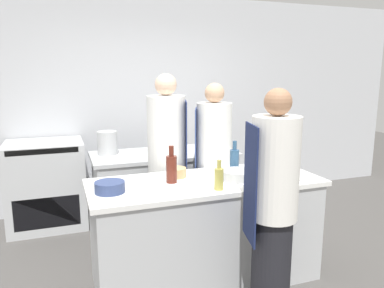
{
  "coord_description": "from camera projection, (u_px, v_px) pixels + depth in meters",
  "views": [
    {
      "loc": [
        -1.14,
        -2.85,
        1.82
      ],
      "look_at": [
        0.0,
        0.35,
        1.16
      ],
      "focal_mm": 35.0,
      "sensor_mm": 36.0,
      "label": 1
    }
  ],
  "objects": [
    {
      "name": "ground_plane",
      "position": [
        205.0,
        277.0,
        3.36
      ],
      "size": [
        16.0,
        16.0,
        0.0
      ],
      "primitive_type": "plane",
      "color": "#4C4947"
    },
    {
      "name": "wall_back",
      "position": [
        148.0,
        103.0,
        5.06
      ],
      "size": [
        8.0,
        0.06,
        2.8
      ],
      "color": "silver",
      "rests_on": "ground_plane"
    },
    {
      "name": "prep_counter",
      "position": [
        205.0,
        230.0,
        3.27
      ],
      "size": [
        1.98,
        0.78,
        0.91
      ],
      "color": "#B7BABC",
      "rests_on": "ground_plane"
    },
    {
      "name": "pass_counter",
      "position": [
        165.0,
        190.0,
        4.35
      ],
      "size": [
        1.63,
        0.73,
        0.91
      ],
      "color": "#B7BABC",
      "rests_on": "ground_plane"
    },
    {
      "name": "oven_range",
      "position": [
        47.0,
        184.0,
        4.41
      ],
      "size": [
        0.87,
        0.71,
        1.01
      ],
      "color": "#B7BABC",
      "rests_on": "ground_plane"
    },
    {
      "name": "chef_at_prep_near",
      "position": [
        273.0,
        208.0,
        2.67
      ],
      "size": [
        0.38,
        0.37,
        1.71
      ],
      "rotation": [
        0.0,
        0.0,
        1.33
      ],
      "color": "black",
      "rests_on": "ground_plane"
    },
    {
      "name": "chef_at_stove",
      "position": [
        167.0,
        164.0,
        3.75
      ],
      "size": [
        0.43,
        0.42,
        1.8
      ],
      "rotation": [
        0.0,
        0.0,
        -1.87
      ],
      "color": "black",
      "rests_on": "ground_plane"
    },
    {
      "name": "chef_at_pass_far",
      "position": [
        213.0,
        169.0,
        3.75
      ],
      "size": [
        0.4,
        0.39,
        1.71
      ],
      "rotation": [
        0.0,
        0.0,
        1.18
      ],
      "color": "black",
      "rests_on": "ground_plane"
    },
    {
      "name": "bottle_olive_oil",
      "position": [
        234.0,
        160.0,
        3.4
      ],
      "size": [
        0.08,
        0.08,
        0.29
      ],
      "color": "#2D5175",
      "rests_on": "prep_counter"
    },
    {
      "name": "bottle_vinegar",
      "position": [
        265.0,
        161.0,
        3.53
      ],
      "size": [
        0.07,
        0.07,
        0.19
      ],
      "color": "silver",
      "rests_on": "prep_counter"
    },
    {
      "name": "bottle_wine",
      "position": [
        171.0,
        168.0,
        3.1
      ],
      "size": [
        0.09,
        0.09,
        0.31
      ],
      "color": "#5B2319",
      "rests_on": "prep_counter"
    },
    {
      "name": "bottle_cooking_oil",
      "position": [
        219.0,
        178.0,
        2.92
      ],
      "size": [
        0.07,
        0.07,
        0.24
      ],
      "color": "#B2A84C",
      "rests_on": "prep_counter"
    },
    {
      "name": "bowl_mixing_large",
      "position": [
        176.0,
        172.0,
        3.28
      ],
      "size": [
        0.17,
        0.17,
        0.08
      ],
      "color": "tan",
      "rests_on": "prep_counter"
    },
    {
      "name": "bowl_prep_small",
      "position": [
        110.0,
        187.0,
        2.86
      ],
      "size": [
        0.23,
        0.23,
        0.08
      ],
      "color": "navy",
      "rests_on": "prep_counter"
    },
    {
      "name": "bowl_ceramic_blue",
      "position": [
        237.0,
        175.0,
        3.19
      ],
      "size": [
        0.27,
        0.27,
        0.08
      ],
      "color": "#B7BABC",
      "rests_on": "prep_counter"
    },
    {
      "name": "cup",
      "position": [
        269.0,
        161.0,
        3.64
      ],
      "size": [
        0.09,
        0.09,
        0.1
      ],
      "color": "#33477F",
      "rests_on": "prep_counter"
    },
    {
      "name": "cutting_board",
      "position": [
        289.0,
        178.0,
        3.24
      ],
      "size": [
        0.31,
        0.22,
        0.01
      ],
      "color": "white",
      "rests_on": "prep_counter"
    },
    {
      "name": "stockpot",
      "position": [
        107.0,
        143.0,
        4.16
      ],
      "size": [
        0.22,
        0.22,
        0.26
      ],
      "color": "#B7BABC",
      "rests_on": "pass_counter"
    }
  ]
}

